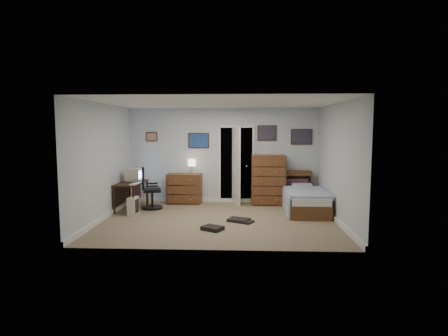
% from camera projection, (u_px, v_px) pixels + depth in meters
% --- Properties ---
extents(floor, '(5.00, 4.00, 0.02)m').
position_uv_depth(floor, '(219.00, 221.00, 8.06)').
color(floor, gray).
rests_on(floor, ground).
extents(computer_desk, '(0.58, 1.18, 0.67)m').
position_uv_depth(computer_desk, '(128.00, 188.00, 9.12)').
color(computer_desk, black).
rests_on(computer_desk, floor).
extents(crt_monitor, '(0.36, 0.33, 0.32)m').
position_uv_depth(crt_monitor, '(134.00, 175.00, 9.22)').
color(crt_monitor, beige).
rests_on(crt_monitor, computer_desk).
extents(keyboard, '(0.15, 0.36, 0.02)m').
position_uv_depth(keyboard, '(134.00, 184.00, 8.74)').
color(keyboard, beige).
rests_on(keyboard, computer_desk).
extents(pc_tower, '(0.20, 0.38, 0.40)m').
position_uv_depth(pc_tower, '(133.00, 206.00, 8.59)').
color(pc_tower, beige).
rests_on(pc_tower, floor).
extents(office_chair, '(0.60, 0.60, 1.02)m').
position_uv_depth(office_chair, '(150.00, 193.00, 9.15)').
color(office_chair, black).
rests_on(office_chair, floor).
extents(media_stack, '(0.17, 0.17, 0.84)m').
position_uv_depth(media_stack, '(138.00, 186.00, 10.16)').
color(media_stack, maroon).
rests_on(media_stack, floor).
extents(low_dresser, '(0.90, 0.48, 0.79)m').
position_uv_depth(low_dresser, '(184.00, 189.00, 9.83)').
color(low_dresser, brown).
rests_on(low_dresser, floor).
extents(table_lamp, '(0.21, 0.21, 0.38)m').
position_uv_depth(table_lamp, '(192.00, 163.00, 9.75)').
color(table_lamp, gold).
rests_on(table_lamp, low_dresser).
extents(doorway, '(0.96, 1.12, 2.05)m').
position_uv_depth(doorway, '(236.00, 164.00, 10.20)').
color(doorway, black).
rests_on(doorway, floor).
extents(tall_dresser, '(0.88, 0.52, 1.28)m').
position_uv_depth(tall_dresser, '(268.00, 180.00, 9.68)').
color(tall_dresser, brown).
rests_on(tall_dresser, floor).
extents(headboard_bookcase, '(0.98, 0.29, 0.88)m').
position_uv_depth(headboard_bookcase, '(292.00, 186.00, 9.78)').
color(headboard_bookcase, brown).
rests_on(headboard_bookcase, floor).
extents(bed, '(0.97, 1.78, 0.58)m').
position_uv_depth(bed, '(305.00, 201.00, 8.81)').
color(bed, brown).
rests_on(bed, floor).
extents(wall_posters, '(4.38, 0.04, 0.60)m').
position_uv_depth(wall_posters, '(245.00, 137.00, 9.82)').
color(wall_posters, '#331E11').
rests_on(wall_posters, floor).
extents(floor_clutter, '(1.08, 1.18, 0.08)m').
position_uv_depth(floor_clutter, '(230.00, 223.00, 7.66)').
color(floor_clutter, black).
rests_on(floor_clutter, floor).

